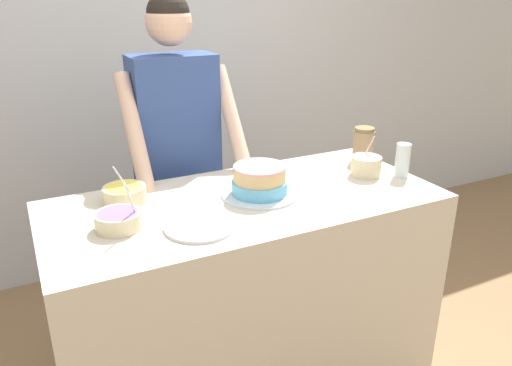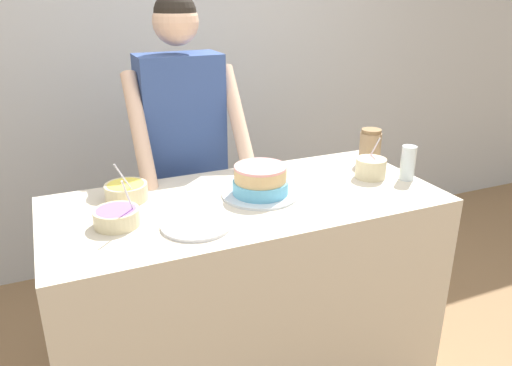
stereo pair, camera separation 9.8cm
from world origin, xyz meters
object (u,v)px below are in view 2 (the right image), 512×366
Objects in this scene: frosting_bowl_purple at (117,216)px; frosting_bowl_pink at (371,167)px; cake at (260,182)px; frosting_bowl_yellow at (126,191)px; drinking_glass at (408,163)px; ceramic_plate at (197,225)px; stoneware_jar at (370,146)px; person_baker at (183,140)px.

frosting_bowl_pink is at bearing 2.18° from frosting_bowl_purple.
frosting_bowl_purple reaches higher than cake.
frosting_bowl_yellow is 1.19m from drinking_glass.
ceramic_plate is (-0.85, -0.16, -0.04)m from frosting_bowl_pink.
ceramic_plate is at bearing -169.16° from frosting_bowl_pink.
person_baker is at bearing 153.47° from stoneware_jar.
cake is 1.88× the size of stoneware_jar.
stoneware_jar is at bearing 18.81° from ceramic_plate.
person_baker is 10.36× the size of stoneware_jar.
person_baker is at bearing 141.78° from drinking_glass.
frosting_bowl_pink reaches higher than stoneware_jar.
frosting_bowl_yellow is 1.16× the size of drinking_glass.
frosting_bowl_yellow is 1.05m from frosting_bowl_pink.
person_baker is 11.38× the size of drinking_glass.
frosting_bowl_pink is at bearing -0.55° from cake.
stoneware_jar is (0.64, 0.16, 0.02)m from cake.
person_baker is 1.05m from drinking_glass.
frosting_bowl_pink is (1.10, 0.04, 0.01)m from frosting_bowl_purple.
frosting_bowl_purple is 1.24m from drinking_glass.
ceramic_plate is 1.02m from stoneware_jar.
frosting_bowl_yellow is at bearing 118.53° from ceramic_plate.
drinking_glass is (1.16, -0.26, 0.04)m from frosting_bowl_yellow.
cake is at bearing -73.92° from person_baker.
stoneware_jar is (0.11, 0.16, 0.03)m from frosting_bowl_pink.
cake is 1.23× the size of ceramic_plate.
person_baker is 0.75m from ceramic_plate.
person_baker reaches higher than frosting_bowl_purple.
frosting_bowl_purple is at bearing 154.68° from ceramic_plate.
ceramic_plate is at bearing -175.39° from drinking_glass.
ceramic_plate is at bearing -25.32° from frosting_bowl_purple.
drinking_glass is at bearing 4.61° from ceramic_plate.
person_baker is 5.52× the size of cake.
person_baker reaches higher than frosting_bowl_yellow.
frosting_bowl_pink is 0.20m from stoneware_jar.
frosting_bowl_pink is 1.03× the size of stoneware_jar.
person_baker reaches higher than stoneware_jar.
frosting_bowl_purple reaches higher than drinking_glass.
frosting_bowl_purple is 1.10m from frosting_bowl_pink.
stoneware_jar is at bearing 94.91° from drinking_glass.
frosting_bowl_purple reaches higher than ceramic_plate.
ceramic_plate is at bearing -161.19° from stoneware_jar.
stoneware_jar reaches higher than ceramic_plate.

